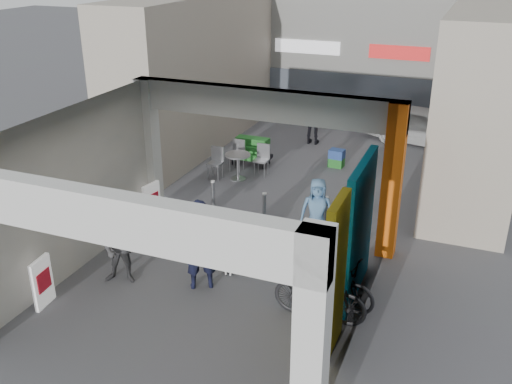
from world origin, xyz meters
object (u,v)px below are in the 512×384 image
at_px(man_crates, 314,119).
at_px(man_back_turned, 121,247).
at_px(bicycle_front, 328,281).
at_px(bicycle_rear, 320,294).
at_px(cafe_set, 238,165).
at_px(produce_stand, 251,154).
at_px(border_collie, 230,262).
at_px(man_elderly, 317,211).
at_px(man_with_dog, 199,245).
at_px(white_van, 423,126).

bearing_deg(man_crates, man_back_turned, 83.27).
xyz_separation_m(bicycle_front, bicycle_rear, (-0.01, -0.55, 0.03)).
bearing_deg(man_crates, cafe_set, 70.82).
bearing_deg(produce_stand, cafe_set, -103.94).
xyz_separation_m(man_back_turned, bicycle_front, (4.12, 0.81, -0.30)).
bearing_deg(bicycle_rear, man_back_turned, 94.78).
height_order(border_collie, bicycle_front, bicycle_front).
xyz_separation_m(man_back_turned, man_elderly, (3.20, 3.14, -0.02)).
relative_size(man_with_dog, man_elderly, 1.23).
relative_size(cafe_set, produce_stand, 1.24).
xyz_separation_m(produce_stand, man_crates, (1.25, 2.70, 0.56)).
bearing_deg(bicycle_front, man_crates, 28.95).
relative_size(cafe_set, man_elderly, 1.00).
distance_m(bicycle_front, white_van, 10.67).
bearing_deg(bicycle_front, produce_stand, 44.01).
distance_m(man_with_dog, man_elderly, 3.18).
distance_m(man_elderly, white_van, 8.45).
distance_m(cafe_set, man_elderly, 4.66).
bearing_deg(man_elderly, cafe_set, 121.19).
height_order(produce_stand, man_elderly, man_elderly).
bearing_deg(man_with_dog, bicycle_front, 156.56).
bearing_deg(produce_stand, border_collie, -85.36).
bearing_deg(man_elderly, bicycle_front, -83.97).
xyz_separation_m(border_collie, man_back_turned, (-1.90, -1.15, 0.56)).
relative_size(man_crates, white_van, 0.47).
height_order(cafe_set, man_crates, man_crates).
height_order(produce_stand, white_van, white_van).
bearing_deg(man_crates, man_elderly, 106.48).
height_order(border_collie, man_crates, man_crates).
distance_m(produce_stand, white_van, 6.32).
bearing_deg(white_van, border_collie, 178.83).
height_order(bicycle_front, white_van, white_van).
relative_size(produce_stand, border_collie, 2.06).
height_order(man_crates, bicycle_front, man_crates).
xyz_separation_m(cafe_set, man_back_turned, (0.17, -6.33, 0.47)).
relative_size(man_with_dog, bicycle_front, 1.01).
relative_size(border_collie, bicycle_rear, 0.35).
bearing_deg(man_elderly, man_with_dog, -136.16).
relative_size(border_collie, man_with_dog, 0.32).
bearing_deg(man_back_turned, white_van, 50.90).
relative_size(man_elderly, white_van, 0.41).
height_order(cafe_set, man_elderly, man_elderly).
bearing_deg(man_back_turned, produce_stand, 74.11).
bearing_deg(man_crates, border_collie, 94.67).
relative_size(produce_stand, bicycle_rear, 0.71).
bearing_deg(cafe_set, bicycle_rear, -54.86).
bearing_deg(man_elderly, produce_stand, 113.33).
distance_m(man_crates, bicycle_rear, 10.25).
height_order(produce_stand, man_back_turned, man_back_turned).
bearing_deg(border_collie, man_with_dog, -131.48).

